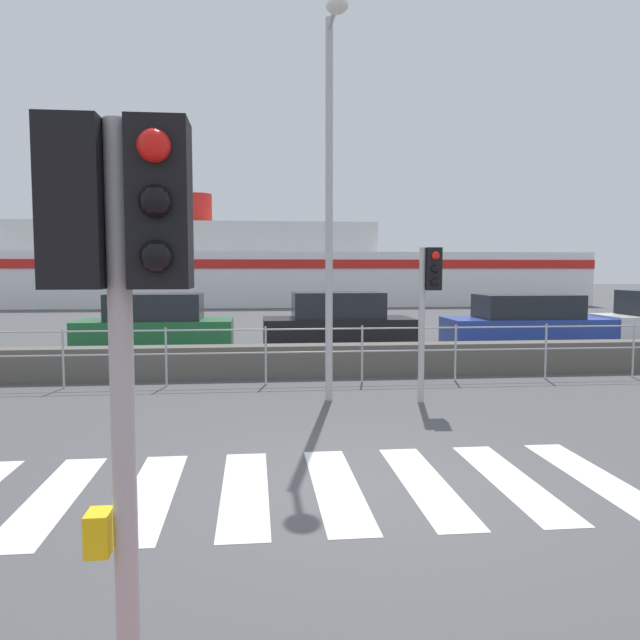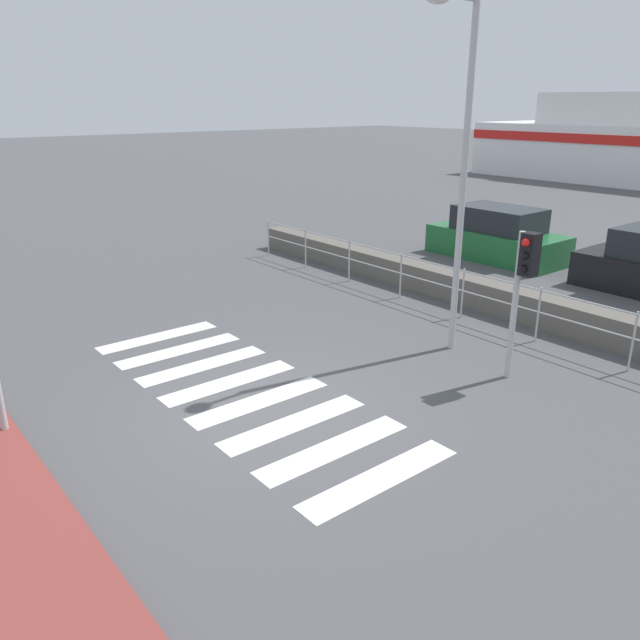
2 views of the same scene
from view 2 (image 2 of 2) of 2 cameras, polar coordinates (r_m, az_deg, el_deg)
ground_plane at (r=9.61m, az=-4.47°, el=-8.11°), size 160.00×160.00×0.00m
crosswalk at (r=10.19m, az=-6.99°, el=-6.49°), size 6.75×2.40×0.01m
seawall at (r=13.92m, az=18.01°, el=1.25°), size 18.25×0.55×0.63m
harbor_fence at (r=13.10m, az=16.06°, el=2.19°), size 16.47×0.04×1.09m
traffic_light_far at (r=10.43m, az=18.13°, el=4.05°), size 0.34×0.32×2.50m
streetlamp at (r=11.11m, az=12.50°, el=15.63°), size 0.32×1.20×6.09m
parked_car_green at (r=19.18m, az=15.89°, el=7.33°), size 3.99×1.75×1.52m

